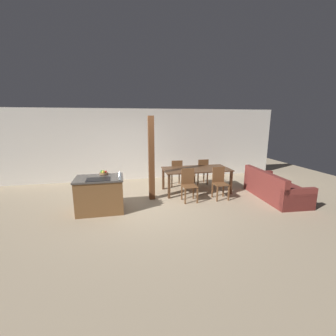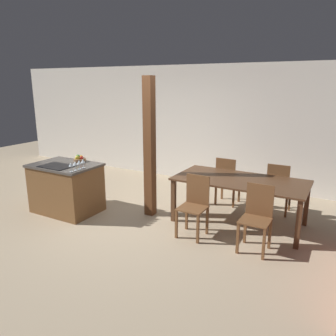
% 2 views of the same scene
% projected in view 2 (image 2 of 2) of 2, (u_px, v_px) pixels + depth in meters
% --- Properties ---
extents(ground_plane, '(16.00, 16.00, 0.00)m').
position_uv_depth(ground_plane, '(132.00, 219.00, 5.67)').
color(ground_plane, tan).
extents(wall_back, '(11.20, 0.08, 2.70)m').
position_uv_depth(wall_back, '(199.00, 124.00, 7.67)').
color(wall_back, silver).
rests_on(wall_back, ground_plane).
extents(kitchen_island, '(1.18, 0.84, 0.90)m').
position_uv_depth(kitchen_island, '(66.00, 188.00, 5.94)').
color(kitchen_island, brown).
rests_on(kitchen_island, ground_plane).
extents(fruit_bowl, '(0.23, 0.23, 0.11)m').
position_uv_depth(fruit_bowl, '(79.00, 159.00, 6.00)').
color(fruit_bowl, '#99704C').
rests_on(fruit_bowl, kitchen_island).
extents(wine_glass_near, '(0.08, 0.08, 0.15)m').
position_uv_depth(wine_glass_near, '(71.00, 165.00, 5.27)').
color(wine_glass_near, silver).
rests_on(wine_glass_near, kitchen_island).
extents(wine_glass_middle, '(0.08, 0.08, 0.15)m').
position_uv_depth(wine_glass_middle, '(75.00, 164.00, 5.34)').
color(wine_glass_middle, silver).
rests_on(wine_glass_middle, kitchen_island).
extents(wine_glass_far, '(0.08, 0.08, 0.15)m').
position_uv_depth(wine_glass_far, '(79.00, 162.00, 5.42)').
color(wine_glass_far, silver).
rests_on(wine_glass_far, kitchen_island).
extents(wine_glass_end, '(0.08, 0.08, 0.15)m').
position_uv_depth(wine_glass_end, '(83.00, 161.00, 5.50)').
color(wine_glass_end, silver).
rests_on(wine_glass_end, kitchen_island).
extents(dining_table, '(2.12, 1.04, 0.76)m').
position_uv_depth(dining_table, '(240.00, 184.00, 5.36)').
color(dining_table, '#51331E').
rests_on(dining_table, ground_plane).
extents(dining_chair_near_left, '(0.40, 0.40, 0.93)m').
position_uv_depth(dining_chair_near_left, '(194.00, 204.00, 5.00)').
color(dining_chair_near_left, brown).
rests_on(dining_chair_near_left, ground_plane).
extents(dining_chair_near_right, '(0.40, 0.40, 0.93)m').
position_uv_depth(dining_chair_near_right, '(257.00, 216.00, 4.55)').
color(dining_chair_near_right, brown).
rests_on(dining_chair_near_right, ground_plane).
extents(dining_chair_far_left, '(0.40, 0.40, 0.93)m').
position_uv_depth(dining_chair_far_left, '(227.00, 180.00, 6.26)').
color(dining_chair_far_left, brown).
rests_on(dining_chair_far_left, ground_plane).
extents(dining_chair_far_right, '(0.40, 0.40, 0.93)m').
position_uv_depth(dining_chair_far_right, '(278.00, 187.00, 5.81)').
color(dining_chair_far_right, brown).
rests_on(dining_chair_far_right, ground_plane).
extents(timber_post, '(0.16, 0.16, 2.41)m').
position_uv_depth(timber_post, '(150.00, 148.00, 5.60)').
color(timber_post, brown).
rests_on(timber_post, ground_plane).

